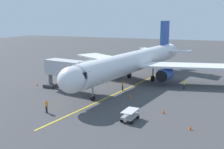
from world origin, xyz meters
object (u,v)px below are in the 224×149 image
(ground_crew_loader, at_px, (184,84))
(baggage_cart_near_nose, at_px, (130,115))
(jet_bridge, at_px, (75,70))
(ground_crew_wing_walker, at_px, (123,85))
(ground_crew_marshaller, at_px, (46,106))
(safety_cone_wing_starboard, at_px, (190,127))
(airplane, at_px, (135,62))
(safety_cone_wing_port, at_px, (37,84))
(safety_cone_nose_left, at_px, (130,96))
(safety_cone_nose_right, at_px, (163,111))

(ground_crew_loader, distance_m, baggage_cart_near_nose, 17.80)
(jet_bridge, distance_m, ground_crew_wing_walker, 8.49)
(ground_crew_marshaller, relative_size, safety_cone_wing_starboard, 3.11)
(airplane, relative_size, safety_cone_wing_starboard, 73.10)
(airplane, bearing_deg, jet_bridge, 54.64)
(jet_bridge, xyz_separation_m, safety_cone_wing_port, (8.38, -0.83, -3.49))
(ground_crew_marshaller, bearing_deg, ground_crew_wing_walker, -111.24)
(safety_cone_nose_left, bearing_deg, jet_bridge, -0.23)
(jet_bridge, relative_size, safety_cone_nose_left, 20.95)
(safety_cone_wing_port, height_order, safety_cone_wing_starboard, same)
(airplane, height_order, safety_cone_wing_starboard, airplane)
(jet_bridge, height_order, safety_cone_wing_starboard, jet_bridge)
(baggage_cart_near_nose, height_order, safety_cone_wing_port, baggage_cart_near_nose)
(safety_cone_nose_left, xyz_separation_m, safety_cone_wing_starboard, (-9.93, 9.12, 0.00))
(airplane, xyz_separation_m, ground_crew_marshaller, (5.64, 20.64, -3.12))
(airplane, xyz_separation_m, safety_cone_wing_starboard, (-12.36, 19.35, -3.73))
(airplane, height_order, ground_crew_marshaller, airplane)
(safety_cone_wing_port, distance_m, safety_cone_wing_starboard, 29.70)
(ground_crew_loader, bearing_deg, safety_cone_wing_port, 16.63)
(ground_crew_marshaller, height_order, safety_cone_nose_left, ground_crew_marshaller)
(safety_cone_wing_port, bearing_deg, safety_cone_wing_starboard, 160.35)
(safety_cone_wing_port, bearing_deg, jet_bridge, 174.37)
(safety_cone_nose_left, bearing_deg, safety_cone_wing_port, -2.74)
(airplane, distance_m, safety_cone_nose_right, 17.89)
(safety_cone_wing_port, xyz_separation_m, safety_cone_wing_starboard, (-27.97, 9.99, 0.00))
(airplane, relative_size, baggage_cart_near_nose, 14.75)
(airplane, bearing_deg, safety_cone_wing_port, 30.96)
(safety_cone_wing_port, bearing_deg, ground_crew_wing_walker, -169.52)
(jet_bridge, distance_m, safety_cone_nose_right, 16.94)
(airplane, bearing_deg, ground_crew_wing_walker, 88.73)
(ground_crew_wing_walker, height_order, safety_cone_wing_port, ground_crew_wing_walker)
(ground_crew_marshaller, relative_size, safety_cone_wing_port, 3.11)
(ground_crew_marshaller, relative_size, baggage_cart_near_nose, 0.63)
(ground_crew_wing_walker, distance_m, safety_cone_nose_right, 12.36)
(ground_crew_loader, bearing_deg, safety_cone_nose_left, 49.78)
(airplane, bearing_deg, safety_cone_wing_starboard, 122.57)
(ground_crew_loader, relative_size, safety_cone_wing_port, 3.11)
(ground_crew_loader, bearing_deg, safety_cone_nose_right, 85.93)
(baggage_cart_near_nose, bearing_deg, safety_cone_nose_right, -130.06)
(ground_crew_loader, relative_size, baggage_cart_near_nose, 0.63)
(airplane, distance_m, safety_cone_nose_left, 11.15)
(safety_cone_nose_right, height_order, safety_cone_wing_starboard, same)
(ground_crew_wing_walker, relative_size, safety_cone_nose_left, 3.11)
(ground_crew_marshaller, distance_m, safety_cone_nose_right, 15.19)
(safety_cone_nose_left, bearing_deg, safety_cone_nose_right, 140.61)
(baggage_cart_near_nose, bearing_deg, safety_cone_nose_left, -72.27)
(ground_crew_loader, height_order, safety_cone_wing_starboard, ground_crew_loader)
(jet_bridge, distance_m, ground_crew_marshaller, 10.96)
(ground_crew_loader, distance_m, safety_cone_nose_right, 13.45)
(jet_bridge, bearing_deg, ground_crew_loader, -153.55)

